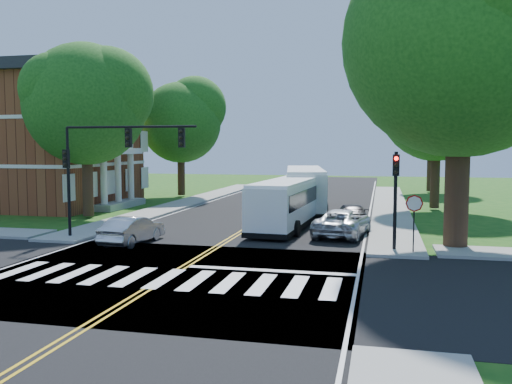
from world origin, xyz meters
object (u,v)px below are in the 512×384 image
(bus_lead, at_px, (289,202))
(suv, at_px, (343,222))
(hatchback, at_px, (132,230))
(dark_sedan, at_px, (352,215))
(signal_nw, at_px, (109,154))
(signal_ne, at_px, (396,187))
(bus_follow, at_px, (305,188))

(bus_lead, xyz_separation_m, suv, (3.36, -2.56, -0.76))
(hatchback, xyz_separation_m, dark_sedan, (10.15, 8.80, -0.04))
(hatchback, distance_m, dark_sedan, 13.43)
(signal_nw, bearing_deg, signal_ne, 0.05)
(signal_ne, xyz_separation_m, dark_sedan, (-2.35, 8.10, -2.32))
(hatchback, bearing_deg, signal_ne, -172.08)
(signal_ne, bearing_deg, suv, 123.15)
(hatchback, relative_size, dark_sedan, 0.94)
(signal_nw, xyz_separation_m, hatchback, (1.56, -0.68, -3.69))
(bus_follow, distance_m, dark_sedan, 7.88)
(signal_ne, bearing_deg, signal_nw, -179.95)
(bus_lead, height_order, suv, bus_lead)
(bus_lead, bearing_deg, suv, 145.99)
(signal_nw, height_order, hatchback, signal_nw)
(signal_nw, bearing_deg, suv, 19.15)
(dark_sedan, bearing_deg, signal_ne, 97.27)
(hatchback, height_order, dark_sedan, hatchback)
(bus_follow, bearing_deg, dark_sedan, 109.96)
(signal_ne, relative_size, bus_lead, 0.40)
(signal_nw, bearing_deg, bus_follow, 62.15)
(bus_follow, bearing_deg, hatchback, 58.60)
(suv, bearing_deg, signal_ne, 131.47)
(bus_lead, bearing_deg, signal_ne, 135.65)
(signal_ne, height_order, suv, signal_ne)
(hatchback, bearing_deg, signal_nw, -18.82)
(bus_lead, height_order, dark_sedan, bus_lead)
(signal_nw, distance_m, signal_ne, 14.13)
(signal_nw, relative_size, suv, 1.38)
(bus_lead, xyz_separation_m, dark_sedan, (3.61, 1.57, -0.85))
(signal_nw, distance_m, bus_follow, 17.10)
(signal_nw, distance_m, hatchback, 4.06)
(suv, height_order, dark_sedan, suv)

